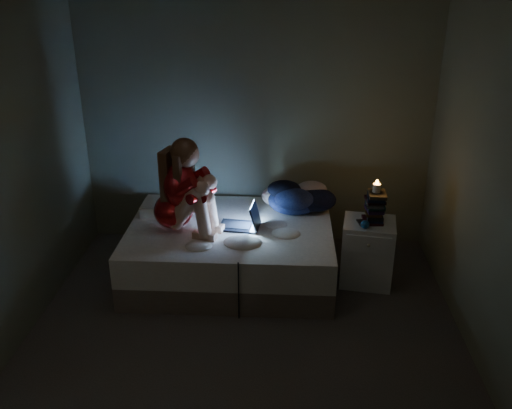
# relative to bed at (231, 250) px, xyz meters

# --- Properties ---
(floor) EXTENTS (3.60, 3.80, 0.02)m
(floor) POSITION_rel_bed_xyz_m (0.20, -1.10, -0.27)
(floor) COLOR #35322F
(floor) RESTS_ON ground
(ceiling) EXTENTS (3.60, 3.80, 0.02)m
(ceiling) POSITION_rel_bed_xyz_m (0.20, -1.10, 2.35)
(ceiling) COLOR silver
(ceiling) RESTS_ON ground
(wall_back) EXTENTS (3.60, 0.02, 2.60)m
(wall_back) POSITION_rel_bed_xyz_m (0.20, 0.81, 1.04)
(wall_back) COLOR #5E6251
(wall_back) RESTS_ON ground
(wall_front) EXTENTS (3.60, 0.02, 2.60)m
(wall_front) POSITION_rel_bed_xyz_m (0.20, -3.01, 1.04)
(wall_front) COLOR #5E6251
(wall_front) RESTS_ON ground
(wall_right) EXTENTS (0.02, 3.80, 2.60)m
(wall_right) POSITION_rel_bed_xyz_m (2.01, -1.10, 1.04)
(wall_right) COLOR #5E6251
(wall_right) RESTS_ON ground
(bed) EXTENTS (1.93, 1.44, 0.53)m
(bed) POSITION_rel_bed_xyz_m (0.00, 0.00, 0.00)
(bed) COLOR beige
(bed) RESTS_ON ground
(pillow) EXTENTS (0.40, 0.28, 0.12)m
(pillow) POSITION_rel_bed_xyz_m (-0.69, 0.23, 0.32)
(pillow) COLOR white
(pillow) RESTS_ON bed
(woman) EXTENTS (0.64, 0.51, 0.91)m
(woman) POSITION_rel_bed_xyz_m (-0.51, -0.10, 0.72)
(woman) COLOR #88000B
(woman) RESTS_ON bed
(laptop) EXTENTS (0.40, 0.30, 0.26)m
(laptop) POSITION_rel_bed_xyz_m (0.08, -0.03, 0.40)
(laptop) COLOR black
(laptop) RESTS_ON bed
(clothes_pile) EXTENTS (0.67, 0.60, 0.33)m
(clothes_pile) POSITION_rel_bed_xyz_m (0.61, 0.38, 0.43)
(clothes_pile) COLOR #0C104B
(clothes_pile) RESTS_ON bed
(nightstand) EXTENTS (0.53, 0.48, 0.63)m
(nightstand) POSITION_rel_bed_xyz_m (1.30, -0.06, 0.05)
(nightstand) COLOR silver
(nightstand) RESTS_ON ground
(book_stack) EXTENTS (0.19, 0.25, 0.30)m
(book_stack) POSITION_rel_bed_xyz_m (1.34, -0.06, 0.51)
(book_stack) COLOR black
(book_stack) RESTS_ON nightstand
(candle) EXTENTS (0.07, 0.07, 0.08)m
(candle) POSITION_rel_bed_xyz_m (1.34, -0.06, 0.70)
(candle) COLOR beige
(candle) RESTS_ON book_stack
(phone) EXTENTS (0.11, 0.16, 0.01)m
(phone) POSITION_rel_bed_xyz_m (1.23, -0.11, 0.37)
(phone) COLOR black
(phone) RESTS_ON nightstand
(blue_orb) EXTENTS (0.08, 0.08, 0.08)m
(blue_orb) POSITION_rel_bed_xyz_m (1.26, -0.21, 0.41)
(blue_orb) COLOR navy
(blue_orb) RESTS_ON nightstand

